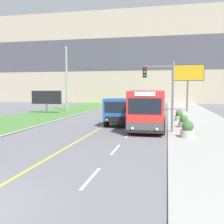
# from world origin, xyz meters

# --- Properties ---
(lane_marking_centre) EXTENTS (2.88, 140.00, 0.01)m
(lane_marking_centre) POSITION_xyz_m (0.32, 1.45, 0.00)
(lane_marking_centre) COLOR gold
(lane_marking_centre) RESTS_ON ground_plane
(apartment_block_background) EXTENTS (80.00, 8.04, 21.40)m
(apartment_block_background) POSITION_xyz_m (0.00, 58.24, 10.70)
(apartment_block_background) COLOR #BCAD93
(apartment_block_background) RESTS_ON ground_plane
(city_bus) EXTENTS (2.66, 5.74, 3.17)m
(city_bus) POSITION_xyz_m (3.96, 14.50, 1.60)
(city_bus) COLOR red
(city_bus) RESTS_ON ground_plane
(dump_truck) EXTENTS (2.53, 6.30, 2.43)m
(dump_truck) POSITION_xyz_m (1.43, 17.10, 1.23)
(dump_truck) COLOR black
(dump_truck) RESTS_ON ground_plane
(utility_pole_far) EXTENTS (1.80, 0.28, 9.40)m
(utility_pole_far) POSITION_xyz_m (-9.11, 30.71, 4.76)
(utility_pole_far) COLOR #9E9E99
(utility_pole_far) RESTS_ON ground_plane
(traffic_light_mast) EXTENTS (2.28, 0.32, 5.28)m
(traffic_light_mast) POSITION_xyz_m (5.12, 13.93, 3.38)
(traffic_light_mast) COLOR slate
(traffic_light_mast) RESTS_ON ground_plane
(billboard_large) EXTENTS (4.48, 0.24, 6.71)m
(billboard_large) POSITION_xyz_m (8.24, 33.34, 5.22)
(billboard_large) COLOR #59595B
(billboard_large) RESTS_ON ground_plane
(billboard_small) EXTENTS (4.25, 0.24, 3.03)m
(billboard_small) POSITION_xyz_m (-10.42, 26.74, 2.07)
(billboard_small) COLOR #59595B
(billboard_small) RESTS_ON ground_plane
(planter_round_near) EXTENTS (0.94, 0.94, 1.12)m
(planter_round_near) POSITION_xyz_m (6.76, 11.79, 0.57)
(planter_round_near) COLOR #B7B2A8
(planter_round_near) RESTS_ON sidewalk_right
(planter_round_second) EXTENTS (0.86, 0.86, 1.03)m
(planter_round_second) POSITION_xyz_m (6.78, 16.48, 0.53)
(planter_round_second) COLOR #B7B2A8
(planter_round_second) RESTS_ON sidewalk_right
(planter_round_third) EXTENTS (0.89, 0.89, 1.07)m
(planter_round_third) POSITION_xyz_m (6.62, 21.16, 0.55)
(planter_round_third) COLOR #B7B2A8
(planter_round_third) RESTS_ON sidewalk_right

